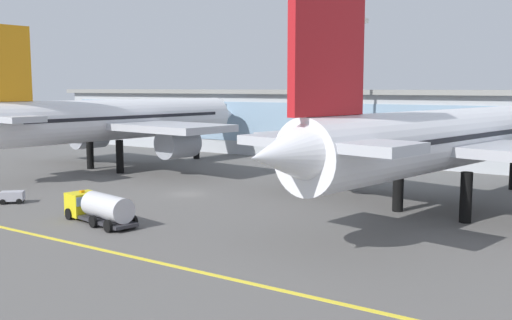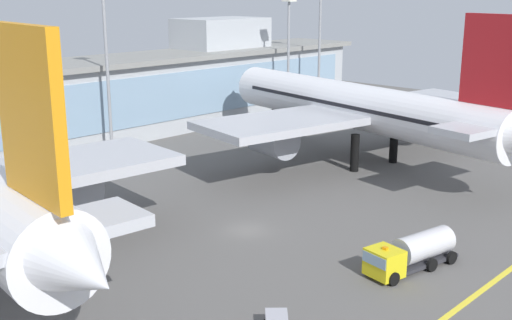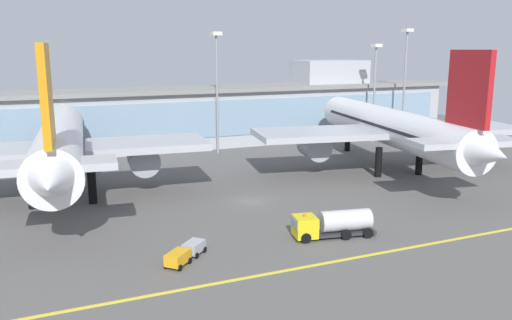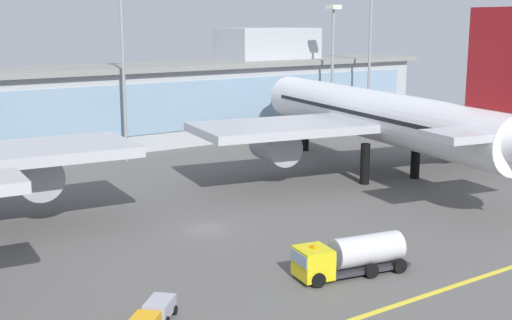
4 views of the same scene
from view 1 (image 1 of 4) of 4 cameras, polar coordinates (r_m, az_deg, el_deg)
ground_plane at (r=69.28m, az=-6.80°, el=-3.34°), size 182.68×182.68×0.00m
taxiway_centreline_stripe at (r=54.86m, az=-22.01°, el=-6.58°), size 146.14×0.50×0.01m
terminal_building at (r=103.81m, az=9.53°, el=3.72°), size 133.49×14.00×17.41m
airliner_near_left at (r=91.92m, az=-13.21°, el=3.82°), size 39.87×52.84×20.57m
airliner_near_right at (r=61.22m, az=18.41°, el=1.86°), size 46.14×56.06×19.92m
fuel_tanker_truck at (r=55.89m, az=-15.26°, el=-4.48°), size 9.34×4.38×2.90m
apron_light_mast_centre at (r=92.57m, az=10.17°, el=8.66°), size 1.80×1.80×23.16m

